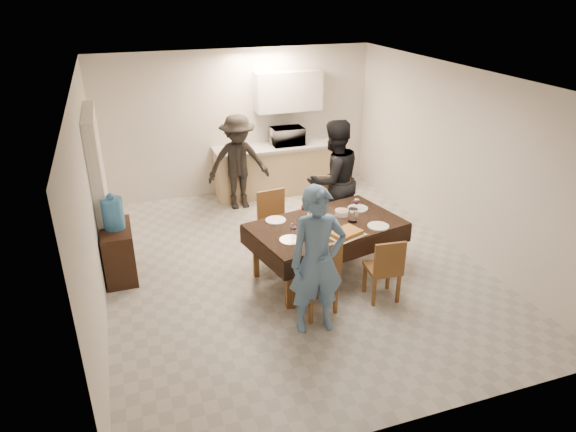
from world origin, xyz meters
name	(u,v)px	position (x,y,z in m)	size (l,w,h in m)	color
floor	(292,265)	(0.00, 0.00, 0.00)	(5.00, 6.00, 0.02)	#ADADA8
ceiling	(293,77)	(0.00, 0.00, 2.60)	(5.00, 6.00, 0.02)	white
wall_back	(238,123)	(0.00, 3.00, 1.30)	(5.00, 0.02, 2.60)	beige
wall_front	(417,304)	(0.00, -3.00, 1.30)	(5.00, 0.02, 2.60)	beige
wall_left	(90,203)	(-2.50, 0.00, 1.30)	(0.02, 6.00, 2.60)	beige
wall_right	(456,159)	(2.50, 0.00, 1.30)	(0.02, 6.00, 2.60)	beige
stub_partition	(100,186)	(-2.42, 1.20, 1.05)	(0.15, 1.40, 2.10)	silver
kitchen_base_cabinet	(275,171)	(0.60, 2.68, 0.43)	(2.20, 0.60, 0.86)	tan
kitchen_worktop	(275,147)	(0.60, 2.68, 0.89)	(2.24, 0.64, 0.05)	#A8A8A3
upper_cabinet	(288,91)	(0.90, 2.82, 1.85)	(1.20, 0.34, 0.70)	silver
dining_table	(326,226)	(0.34, -0.36, 0.72)	(2.14, 1.52, 0.76)	black
chair_near_left	(318,271)	(-0.11, -1.20, 0.60)	(0.54, 0.55, 0.53)	brown
chair_near_right	(387,264)	(0.79, -1.19, 0.53)	(0.43, 0.43, 0.46)	brown
chair_far_left	(278,221)	(-0.11, 0.30, 0.57)	(0.47, 0.47, 0.51)	brown
chair_far_right	(337,209)	(0.79, 0.29, 0.63)	(0.60, 0.61, 0.56)	brown
console	(119,252)	(-2.28, 0.48, 0.36)	(0.39, 0.78, 0.72)	black
water_jug	(113,214)	(-2.28, 0.48, 0.93)	(0.27, 0.27, 0.41)	#3C89CE
wine_bottle	(322,213)	(0.29, -0.31, 0.90)	(0.07, 0.07, 0.28)	black
water_pitcher	(353,215)	(0.69, -0.41, 0.85)	(0.12, 0.12, 0.18)	white
savoury_tart	(346,233)	(0.44, -0.74, 0.79)	(0.45, 0.33, 0.06)	#B78235
salad_bowl	(342,213)	(0.64, -0.18, 0.79)	(0.18, 0.18, 0.07)	white
mushroom_dish	(315,215)	(0.29, -0.08, 0.78)	(0.19, 0.19, 0.03)	white
wine_glass_a	(293,231)	(-0.21, -0.61, 0.86)	(0.09, 0.09, 0.21)	white
wine_glass_b	(356,204)	(0.89, -0.11, 0.85)	(0.08, 0.08, 0.19)	white
wine_glass_c	(304,210)	(0.14, -0.06, 0.85)	(0.08, 0.08, 0.18)	white
plate_near_left	(290,240)	(-0.26, -0.66, 0.77)	(0.27, 0.27, 0.02)	white
plate_near_right	(378,226)	(0.94, -0.66, 0.77)	(0.28, 0.28, 0.02)	white
plate_far_left	(276,220)	(-0.26, -0.06, 0.77)	(0.27, 0.27, 0.02)	white
plate_far_right	(358,208)	(0.94, -0.06, 0.77)	(0.28, 0.28, 0.02)	white
microwave	(287,136)	(0.84, 2.68, 1.07)	(0.58, 0.39, 0.32)	silver
person_near	(317,261)	(-0.21, -1.41, 0.87)	(0.63, 0.42, 1.73)	#577CA7
person_far	(333,180)	(0.89, 0.69, 0.92)	(0.90, 0.70, 1.84)	black
person_kitchen	(238,162)	(-0.20, 2.23, 0.82)	(1.06, 0.61, 1.65)	black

